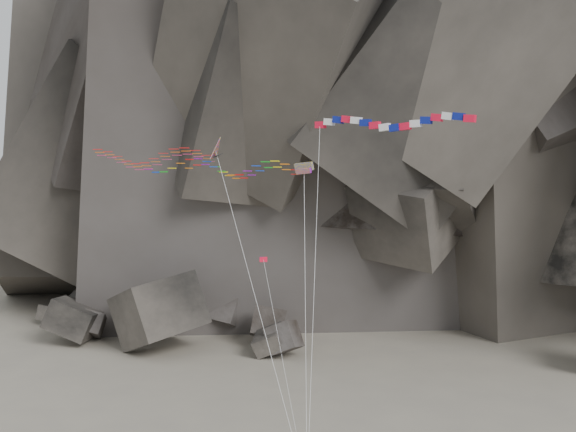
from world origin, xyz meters
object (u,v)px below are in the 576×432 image
(delta_kite, at_px, (148,156))
(pennant_kite, at_px, (270,296))
(parafoil_kite, at_px, (216,167))
(banner_kite, at_px, (390,123))

(delta_kite, bearing_deg, pennant_kite, -19.48)
(parafoil_kite, height_order, pennant_kite, parafoil_kite)
(delta_kite, xyz_separation_m, parafoil_kite, (5.53, 0.00, -0.80))
(delta_kite, height_order, pennant_kite, delta_kite)
(pennant_kite, bearing_deg, delta_kite, 136.84)
(banner_kite, relative_size, pennant_kite, 1.72)
(banner_kite, bearing_deg, parafoil_kite, -170.65)
(delta_kite, distance_m, pennant_kite, 14.50)
(delta_kite, relative_size, banner_kite, 0.95)
(banner_kite, distance_m, pennant_kite, 14.46)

